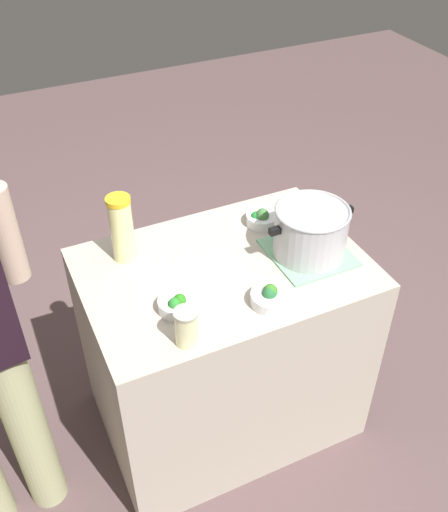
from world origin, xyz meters
TOP-DOWN VIEW (x-y plane):
  - ground_plane at (0.00, 0.00)m, footprint 8.00×8.00m
  - counter_slab at (0.00, 0.00)m, footprint 1.02×0.71m
  - dish_cloth at (-0.32, 0.06)m, footprint 0.28×0.29m
  - cooking_pot at (-0.32, 0.06)m, footprint 0.34×0.27m
  - lemonade_pitcher at (0.30, -0.20)m, footprint 0.09×0.09m
  - mason_jar at (0.26, 0.28)m, footprint 0.08×0.08m
  - broccoli_bowl_front at (0.24, 0.14)m, footprint 0.12×0.12m
  - broccoli_bowl_center at (-0.06, 0.24)m, footprint 0.14×0.14m
  - broccoli_bowl_back at (-0.25, -0.18)m, footprint 0.13×0.13m

SIDE VIEW (x-z plane):
  - ground_plane at x=0.00m, z-range 0.00..0.00m
  - counter_slab at x=0.00m, z-range 0.00..0.86m
  - dish_cloth at x=-0.32m, z-range 0.86..0.87m
  - broccoli_bowl_center at x=-0.06m, z-range 0.85..0.92m
  - broccoli_bowl_front at x=0.24m, z-range 0.85..0.92m
  - broccoli_bowl_back at x=-0.25m, z-range 0.84..0.92m
  - mason_jar at x=0.26m, z-range 0.86..0.99m
  - cooking_pot at x=-0.32m, z-range 0.87..1.06m
  - lemonade_pitcher at x=0.30m, z-range 0.86..1.12m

